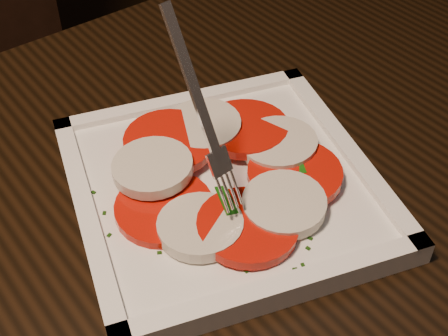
{
  "coord_description": "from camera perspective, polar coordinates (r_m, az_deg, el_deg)",
  "views": [
    {
      "loc": [
        -0.18,
        0.06,
        1.12
      ],
      "look_at": [
        0.02,
        0.37,
        0.78
      ],
      "focal_mm": 50.0,
      "sensor_mm": 36.0,
      "label": 1
    }
  ],
  "objects": [
    {
      "name": "plate",
      "position": [
        0.52,
        0.0,
        -1.81
      ],
      "size": [
        0.29,
        0.29,
        0.01
      ],
      "primitive_type": "cube",
      "rotation": [
        0.0,
        0.0,
        -0.23
      ],
      "color": "white",
      "rests_on": "table"
    },
    {
      "name": "caprese_salad",
      "position": [
        0.51,
        -0.0,
        -0.42
      ],
      "size": [
        0.2,
        0.21,
        0.02
      ],
      "color": "red",
      "rests_on": "plate"
    },
    {
      "name": "fork",
      "position": [
        0.44,
        -2.83,
        5.75
      ],
      "size": [
        0.04,
        0.08,
        0.14
      ],
      "primitive_type": null,
      "rotation": [
        0.0,
        0.0,
        0.15
      ],
      "color": "white",
      "rests_on": "caprese_salad"
    }
  ]
}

